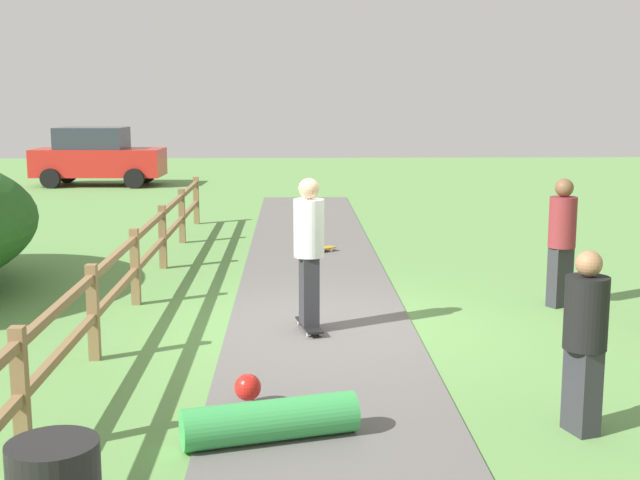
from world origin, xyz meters
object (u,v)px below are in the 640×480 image
at_px(skater_fallen, 268,417).
at_px(skater_riding, 309,246).
at_px(skateboard_loose, 317,249).
at_px(bystander_maroon, 562,236).
at_px(bystander_black, 585,334).
at_px(parked_car_red, 97,157).

bearing_deg(skater_fallen, skater_riding, 82.96).
relative_size(skater_riding, skateboard_loose, 2.52).
relative_size(skater_fallen, bystander_maroon, 0.86).
bearing_deg(bystander_black, bystander_maroon, 74.89).
height_order(skater_riding, bystander_maroon, skater_riding).
height_order(skater_fallen, parked_car_red, parked_car_red).
height_order(skater_fallen, bystander_maroon, bystander_maroon).
distance_m(skater_fallen, parked_car_red, 22.17).
bearing_deg(bystander_black, skater_riding, 125.33).
relative_size(skater_riding, bystander_black, 1.17).
xyz_separation_m(skateboard_loose, bystander_maroon, (3.33, -4.15, 0.92)).
relative_size(skateboard_loose, bystander_maroon, 0.42).
bearing_deg(bystander_maroon, skater_riding, -161.41).
xyz_separation_m(skateboard_loose, parked_car_red, (-6.91, 12.52, 0.87)).
relative_size(skateboard_loose, parked_car_red, 0.18).
bearing_deg(skater_riding, bystander_black, -54.67).
distance_m(bystander_black, parked_car_red, 23.02).
bearing_deg(parked_car_red, bystander_black, -66.94).
xyz_separation_m(bystander_maroon, bystander_black, (-1.22, -4.51, -0.11)).
distance_m(skater_riding, skateboard_loose, 5.45).
relative_size(skater_riding, parked_car_red, 0.45).
bearing_deg(bystander_maroon, parked_car_red, 121.56).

